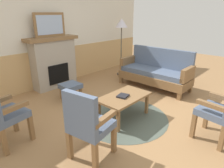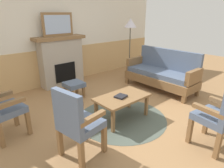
{
  "view_description": "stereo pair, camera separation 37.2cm",
  "coord_description": "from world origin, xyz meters",
  "px_view_note": "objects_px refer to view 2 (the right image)",
  "views": [
    {
      "loc": [
        -2.59,
        -2.0,
        1.83
      ],
      "look_at": [
        0.0,
        0.35,
        0.55
      ],
      "focal_mm": 31.26,
      "sensor_mm": 36.0,
      "label": 1
    },
    {
      "loc": [
        -2.33,
        -2.26,
        1.83
      ],
      "look_at": [
        0.0,
        0.35,
        0.55
      ],
      "focal_mm": 31.26,
      "sensor_mm": 36.0,
      "label": 2
    }
  ],
  "objects_px": {
    "book_on_table": "(121,96)",
    "footstool": "(74,86)",
    "fireplace": "(61,61)",
    "couch": "(162,74)",
    "coffee_table": "(122,99)",
    "armchair_front_left": "(221,114)",
    "floor_lamp_by_couch": "(130,27)",
    "armchair_by_window_left": "(77,121)",
    "armchair_near_fireplace": "(0,106)",
    "framed_picture": "(58,24)"
  },
  "relations": [
    {
      "from": "fireplace",
      "to": "armchair_by_window_left",
      "type": "relative_size",
      "value": 1.33
    },
    {
      "from": "footstool",
      "to": "floor_lamp_by_couch",
      "type": "bearing_deg",
      "value": 9.43
    },
    {
      "from": "footstool",
      "to": "armchair_front_left",
      "type": "relative_size",
      "value": 0.41
    },
    {
      "from": "armchair_front_left",
      "to": "floor_lamp_by_couch",
      "type": "relative_size",
      "value": 0.58
    },
    {
      "from": "couch",
      "to": "coffee_table",
      "type": "xyz_separation_m",
      "value": [
        -1.79,
        -0.42,
        -0.01
      ]
    },
    {
      "from": "book_on_table",
      "to": "floor_lamp_by_couch",
      "type": "bearing_deg",
      "value": 40.37
    },
    {
      "from": "fireplace",
      "to": "footstool",
      "type": "relative_size",
      "value": 3.25
    },
    {
      "from": "armchair_near_fireplace",
      "to": "armchair_by_window_left",
      "type": "xyz_separation_m",
      "value": [
        0.63,
        -1.11,
        0.0
      ]
    },
    {
      "from": "couch",
      "to": "fireplace",
      "type": "bearing_deg",
      "value": 131.26
    },
    {
      "from": "fireplace",
      "to": "couch",
      "type": "height_order",
      "value": "fireplace"
    },
    {
      "from": "couch",
      "to": "floor_lamp_by_couch",
      "type": "height_order",
      "value": "floor_lamp_by_couch"
    },
    {
      "from": "framed_picture",
      "to": "coffee_table",
      "type": "relative_size",
      "value": 0.83
    },
    {
      "from": "framed_picture",
      "to": "footstool",
      "type": "xyz_separation_m",
      "value": [
        -0.23,
        -0.96,
        -1.28
      ]
    },
    {
      "from": "book_on_table",
      "to": "floor_lamp_by_couch",
      "type": "distance_m",
      "value": 2.92
    },
    {
      "from": "fireplace",
      "to": "floor_lamp_by_couch",
      "type": "xyz_separation_m",
      "value": [
        1.96,
        -0.6,
        0.8
      ]
    },
    {
      "from": "armchair_by_window_left",
      "to": "footstool",
      "type": "bearing_deg",
      "value": 60.08
    },
    {
      "from": "fireplace",
      "to": "armchair_front_left",
      "type": "xyz_separation_m",
      "value": [
        0.34,
        -3.84,
        -0.11
      ]
    },
    {
      "from": "couch",
      "to": "footstool",
      "type": "relative_size",
      "value": 4.5
    },
    {
      "from": "couch",
      "to": "floor_lamp_by_couch",
      "type": "bearing_deg",
      "value": 79.63
    },
    {
      "from": "framed_picture",
      "to": "armchair_by_window_left",
      "type": "height_order",
      "value": "framed_picture"
    },
    {
      "from": "fireplace",
      "to": "couch",
      "type": "xyz_separation_m",
      "value": [
        1.71,
        -1.95,
        -0.26
      ]
    },
    {
      "from": "couch",
      "to": "book_on_table",
      "type": "height_order",
      "value": "couch"
    },
    {
      "from": "fireplace",
      "to": "armchair_near_fireplace",
      "type": "height_order",
      "value": "fireplace"
    },
    {
      "from": "armchair_by_window_left",
      "to": "floor_lamp_by_couch",
      "type": "bearing_deg",
      "value": 33.38
    },
    {
      "from": "framed_picture",
      "to": "book_on_table",
      "type": "distance_m",
      "value": 2.62
    },
    {
      "from": "footstool",
      "to": "armchair_by_window_left",
      "type": "relative_size",
      "value": 0.41
    },
    {
      "from": "fireplace",
      "to": "book_on_table",
      "type": "bearing_deg",
      "value": -93.13
    },
    {
      "from": "couch",
      "to": "footstool",
      "type": "distance_m",
      "value": 2.18
    },
    {
      "from": "fireplace",
      "to": "framed_picture",
      "type": "bearing_deg",
      "value": 90.0
    },
    {
      "from": "fireplace",
      "to": "armchair_near_fireplace",
      "type": "xyz_separation_m",
      "value": [
        -1.85,
        -1.58,
        -0.11
      ]
    },
    {
      "from": "armchair_near_fireplace",
      "to": "floor_lamp_by_couch",
      "type": "height_order",
      "value": "floor_lamp_by_couch"
    },
    {
      "from": "armchair_front_left",
      "to": "footstool",
      "type": "bearing_deg",
      "value": 101.05
    },
    {
      "from": "couch",
      "to": "framed_picture",
      "type": "bearing_deg",
      "value": 131.26
    },
    {
      "from": "footstool",
      "to": "coffee_table",
      "type": "bearing_deg",
      "value": -84.23
    },
    {
      "from": "couch",
      "to": "book_on_table",
      "type": "bearing_deg",
      "value": -167.02
    },
    {
      "from": "book_on_table",
      "to": "armchair_by_window_left",
      "type": "relative_size",
      "value": 0.2
    },
    {
      "from": "fireplace",
      "to": "coffee_table",
      "type": "bearing_deg",
      "value": -92.02
    },
    {
      "from": "floor_lamp_by_couch",
      "to": "book_on_table",
      "type": "bearing_deg",
      "value": -139.63
    },
    {
      "from": "armchair_by_window_left",
      "to": "floor_lamp_by_couch",
      "type": "height_order",
      "value": "floor_lamp_by_couch"
    },
    {
      "from": "footstool",
      "to": "floor_lamp_by_couch",
      "type": "relative_size",
      "value": 0.24
    },
    {
      "from": "couch",
      "to": "armchair_front_left",
      "type": "relative_size",
      "value": 1.84
    },
    {
      "from": "framed_picture",
      "to": "floor_lamp_by_couch",
      "type": "height_order",
      "value": "framed_picture"
    },
    {
      "from": "book_on_table",
      "to": "footstool",
      "type": "distance_m",
      "value": 1.43
    },
    {
      "from": "coffee_table",
      "to": "framed_picture",
      "type": "bearing_deg",
      "value": 87.98
    },
    {
      "from": "armchair_near_fireplace",
      "to": "footstool",
      "type": "bearing_deg",
      "value": 20.93
    },
    {
      "from": "footstool",
      "to": "floor_lamp_by_couch",
      "type": "xyz_separation_m",
      "value": [
        2.18,
        0.36,
        1.17
      ]
    },
    {
      "from": "framed_picture",
      "to": "couch",
      "type": "relative_size",
      "value": 0.44
    },
    {
      "from": "coffee_table",
      "to": "footstool",
      "type": "bearing_deg",
      "value": 95.77
    },
    {
      "from": "couch",
      "to": "book_on_table",
      "type": "distance_m",
      "value": 1.89
    },
    {
      "from": "floor_lamp_by_couch",
      "to": "fireplace",
      "type": "bearing_deg",
      "value": 162.99
    }
  ]
}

